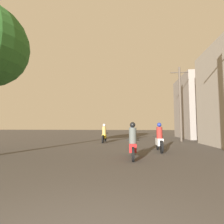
# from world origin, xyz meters

# --- Properties ---
(motorcycle_red) EXTENTS (0.60, 2.06, 1.56)m
(motorcycle_red) POSITION_xyz_m (0.61, 6.33, 0.62)
(motorcycle_red) COLOR black
(motorcycle_red) RESTS_ON ground_plane
(motorcycle_white) EXTENTS (0.60, 2.01, 1.58)m
(motorcycle_white) POSITION_xyz_m (2.09, 8.57, 0.63)
(motorcycle_white) COLOR black
(motorcycle_white) RESTS_ON ground_plane
(motorcycle_yellow) EXTENTS (0.60, 2.10, 1.58)m
(motorcycle_yellow) POSITION_xyz_m (-1.73, 13.44, 0.63)
(motorcycle_yellow) COLOR black
(motorcycle_yellow) RESTS_ON ground_plane
(motorcycle_green) EXTENTS (0.60, 1.96, 1.61)m
(motorcycle_green) POSITION_xyz_m (0.70, 16.92, 0.65)
(motorcycle_green) COLOR black
(motorcycle_green) RESTS_ON ground_plane
(motorcycle_blue) EXTENTS (0.60, 1.92, 1.44)m
(motorcycle_blue) POSITION_xyz_m (0.82, 20.24, 0.57)
(motorcycle_blue) COLOR black
(motorcycle_blue) RESTS_ON ground_plane
(building_right_far) EXTENTS (4.33, 6.20, 7.11)m
(building_right_far) POSITION_xyz_m (8.52, 19.69, 3.55)
(building_right_far) COLOR gray
(building_right_far) RESTS_ON ground_plane
(utility_pole_far) EXTENTS (1.60, 0.20, 6.90)m
(utility_pole_far) POSITION_xyz_m (5.11, 15.19, 3.61)
(utility_pole_far) COLOR #4C4238
(utility_pole_far) RESTS_ON ground_plane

